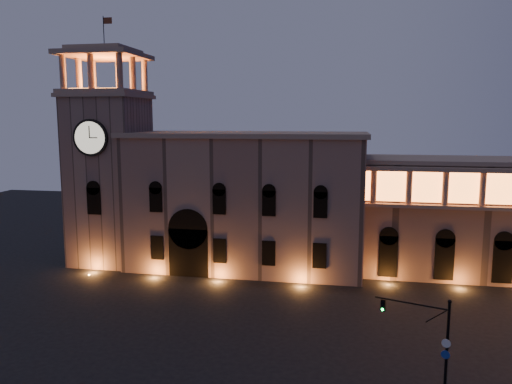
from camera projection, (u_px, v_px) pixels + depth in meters
ground at (218, 337)px, 44.57m from camera, size 160.00×160.00×0.00m
government_building at (245, 200)px, 65.00m from camera, size 30.80×12.80×17.60m
clock_tower at (110, 170)px, 66.89m from camera, size 9.80×9.80×32.40m
traffic_light at (433, 345)px, 34.35m from camera, size 5.07×2.02×7.32m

